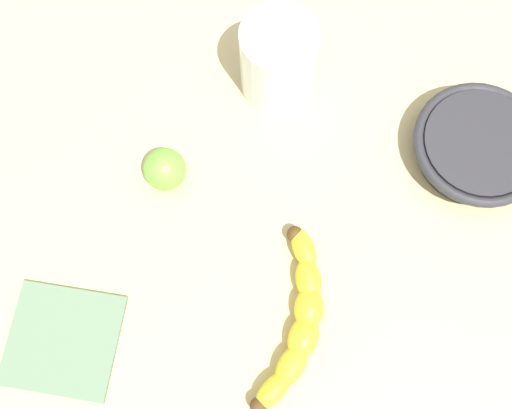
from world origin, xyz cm
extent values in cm
cube|color=#CBBB84|center=(0.00, 0.00, 1.50)|extent=(120.00, 120.00, 3.00)
ellipsoid|color=yellow|center=(14.44, 4.23, 4.58)|extent=(5.06, 3.30, 2.37)
ellipsoid|color=yellow|center=(11.35, 4.54, 4.58)|extent=(4.69, 2.80, 2.77)
ellipsoid|color=yellow|center=(8.27, 4.18, 4.58)|extent=(5.25, 4.12, 3.16)
ellipsoid|color=yellow|center=(5.33, 3.17, 4.58)|extent=(5.57, 4.85, 3.16)
ellipsoid|color=yellow|center=(2.68, 1.54, 4.58)|extent=(5.38, 5.05, 2.77)
ellipsoid|color=yellow|center=(0.45, -0.61, 4.58)|extent=(4.81, 5.11, 2.37)
sphere|color=#513819|center=(16.50, 3.79, 4.58)|extent=(1.84, 1.84, 1.84)
sphere|color=#513819|center=(-0.89, -2.23, 4.58)|extent=(1.84, 1.84, 1.84)
cylinder|color=silver|center=(-16.66, -14.12, 8.13)|extent=(8.80, 8.80, 10.27)
cylinder|color=#E6B770|center=(-16.66, -14.12, 7.39)|extent=(8.30, 8.30, 8.28)
cylinder|color=#2D2D33|center=(-20.66, 10.32, 4.86)|extent=(12.96, 12.96, 3.72)
torus|color=#2D2D33|center=(-20.66, 10.32, 6.12)|extent=(15.29, 15.29, 1.20)
sphere|color=#75C142|center=(0.56, -18.48, 5.45)|extent=(4.89, 4.89, 4.89)
cube|color=slate|center=(21.87, -17.45, 3.30)|extent=(14.76, 15.03, 0.60)
camera|label=1|loc=(15.04, 2.56, 67.28)|focal=41.17mm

